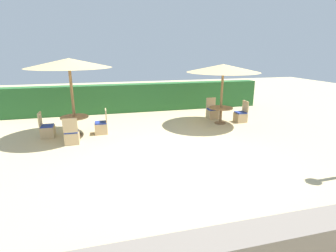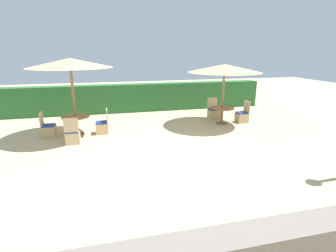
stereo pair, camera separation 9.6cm
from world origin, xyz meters
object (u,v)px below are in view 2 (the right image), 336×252
(parasol_back_right, at_px, (224,68))
(round_table_back_left, at_px, (76,120))
(patio_chair_back_left_east, at_px, (102,126))
(patio_chair_back_right_east, at_px, (242,116))
(patio_chair_back_left_south, at_px, (73,136))
(round_table_back_right, at_px, (222,111))
(patio_chair_back_left_west, at_px, (48,130))
(patio_chair_back_right_north, at_px, (213,113))
(parasol_back_left, at_px, (70,63))

(parasol_back_right, bearing_deg, round_table_back_left, -178.75)
(patio_chair_back_left_east, relative_size, patio_chair_back_right_east, 1.00)
(patio_chair_back_left_south, distance_m, patio_chair_back_right_east, 7.01)
(patio_chair_back_left_south, distance_m, round_table_back_right, 6.06)
(patio_chair_back_left_east, height_order, round_table_back_right, patio_chair_back_left_east)
(patio_chair_back_left_south, bearing_deg, round_table_back_right, 10.30)
(patio_chair_back_left_south, xyz_separation_m, patio_chair_back_left_west, (-0.93, 0.94, 0.00))
(round_table_back_left, relative_size, patio_chair_back_right_east, 1.08)
(patio_chair_back_left_south, height_order, patio_chair_back_right_north, same)
(parasol_back_right, relative_size, patio_chair_back_right_north, 3.22)
(parasol_back_left, relative_size, round_table_back_right, 2.93)
(round_table_back_right, bearing_deg, patio_chair_back_left_south, -169.70)
(patio_chair_back_left_west, bearing_deg, round_table_back_left, 90.52)
(patio_chair_back_right_north, bearing_deg, patio_chair_back_left_east, 12.48)
(parasol_back_right, xyz_separation_m, round_table_back_right, (0.00, -0.00, -1.79))
(parasol_back_left, bearing_deg, patio_chair_back_left_south, -92.75)
(patio_chair_back_left_west, relative_size, parasol_back_right, 0.31)
(patio_chair_back_left_west, distance_m, patio_chair_back_right_east, 7.86)
(patio_chair_back_right_north, bearing_deg, round_table_back_right, 88.28)
(patio_chair_back_left_west, height_order, round_table_back_right, patio_chair_back_left_west)
(patio_chair_back_left_east, height_order, patio_chair_back_left_west, same)
(round_table_back_left, xyz_separation_m, patio_chair_back_left_east, (0.94, -0.04, -0.29))
(patio_chair_back_left_south, xyz_separation_m, patio_chair_back_right_north, (5.98, 2.02, 0.00))
(parasol_back_left, xyz_separation_m, round_table_back_left, (0.00, -0.00, -2.06))
(patio_chair_back_left_west, xyz_separation_m, patio_chair_back_right_east, (7.86, 0.14, 0.00))
(parasol_back_right, bearing_deg, patio_chair_back_left_east, -178.00)
(round_table_back_right, height_order, patio_chair_back_right_east, patio_chair_back_right_east)
(patio_chair_back_left_east, relative_size, patio_chair_back_right_north, 1.00)
(parasol_back_left, distance_m, round_table_back_right, 6.26)
(round_table_back_left, xyz_separation_m, patio_chair_back_right_east, (6.88, 0.14, -0.29))
(parasol_back_right, bearing_deg, patio_chair_back_right_north, 88.28)
(patio_chair_back_left_east, bearing_deg, parasol_back_left, 87.28)
(round_table_back_right, bearing_deg, patio_chair_back_right_north, 88.28)
(patio_chair_back_left_south, relative_size, round_table_back_right, 0.93)
(patio_chair_back_left_west, xyz_separation_m, patio_chair_back_right_north, (6.91, 1.07, 0.00))
(patio_chair_back_left_south, bearing_deg, patio_chair_back_right_east, 8.93)
(patio_chair_back_left_east, height_order, patio_chair_back_right_north, same)
(patio_chair_back_left_south, bearing_deg, patio_chair_back_left_west, 134.48)
(parasol_back_left, relative_size, parasol_back_right, 0.98)
(patio_chair_back_right_north, distance_m, patio_chair_back_right_east, 1.33)
(round_table_back_left, bearing_deg, parasol_back_left, 135.00)
(parasol_back_left, height_order, round_table_back_left, parasol_back_left)
(patio_chair_back_left_west, distance_m, parasol_back_right, 7.19)
(patio_chair_back_left_south, bearing_deg, patio_chair_back_right_north, 18.62)
(patio_chair_back_left_east, relative_size, parasol_back_right, 0.31)
(patio_chair_back_right_north, bearing_deg, parasol_back_right, 88.28)
(parasol_back_left, height_order, patio_chair_back_left_south, parasol_back_left)
(patio_chair_back_left_west, relative_size, patio_chair_back_right_north, 1.00)
(round_table_back_left, bearing_deg, round_table_back_right, 1.25)
(parasol_back_left, bearing_deg, parasol_back_right, 1.25)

